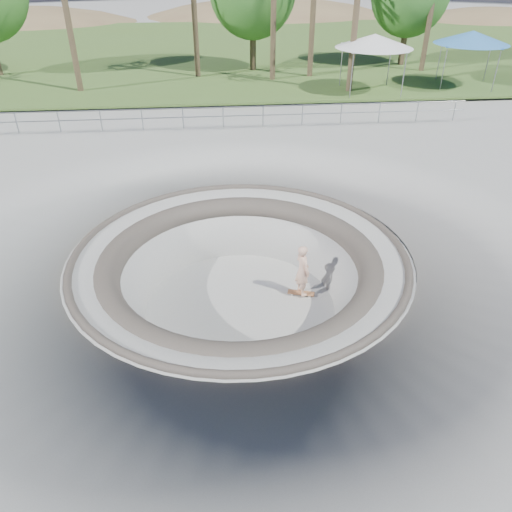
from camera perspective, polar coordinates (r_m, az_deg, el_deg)
ground at (r=15.14m, az=-1.89°, el=0.17°), size 180.00×180.00×0.00m
skate_bowl at (r=16.18m, az=-1.77°, el=-5.34°), size 14.00×14.00×4.10m
grass_strip at (r=47.49m, az=-4.87°, el=22.49°), size 180.00×36.00×0.12m
distant_hills at (r=71.75m, az=-1.84°, el=19.92°), size 103.20×45.00×28.60m
safety_railing at (r=25.90m, az=-3.76°, el=15.59°), size 25.00×0.06×1.03m
skateboard at (r=16.66m, az=5.18°, el=-4.23°), size 0.92×0.48×0.09m
skater at (r=16.13m, az=5.33°, el=-1.60°), size 0.63×0.76×1.79m
canopy_white at (r=32.77m, az=13.40°, el=22.78°), size 6.51×6.51×3.29m
canopy_blue at (r=36.14m, az=23.48°, el=21.93°), size 6.12×6.12×3.25m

